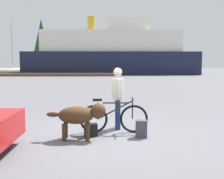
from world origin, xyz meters
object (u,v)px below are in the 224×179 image
Objects in this scene: dog at (80,115)px; sailboat_moored at (13,70)px; bicycle at (113,118)px; person_cyclist at (118,92)px; backpack at (141,129)px; ferry_boat at (112,54)px; handbag_pannier at (91,130)px.

sailboat_moored is (-15.34, 41.52, -0.08)m from dog.
bicycle is 1.06× the size of person_cyclist.
sailboat_moored reaches higher than dog.
sailboat_moored is at bearing 112.11° from backpack.
sailboat_moored is at bearing 111.52° from bicycle.
person_cyclist is at bearing -91.06° from ferry_boat.
sailboat_moored is (-16.28, 40.48, -0.51)m from person_cyclist.
sailboat_moored is (-16.14, 40.94, 0.10)m from bicycle.
dog is 0.16× the size of sailboat_moored.
dog is 3.34× the size of backpack.
sailboat_moored reaches higher than bicycle.
backpack is 1.25m from handbag_pannier.
sailboat_moored is (-15.57, 41.25, 0.34)m from handbag_pannier.
backpack is 1.32× the size of handbag_pannier.
dog is 1.52m from backpack.
ferry_boat reaches higher than sailboat_moored.
backpack is 44.68m from sailboat_moored.
handbag_pannier is at bearing 173.43° from backpack.
ferry_boat is (1.62, 37.82, 2.63)m from dog.
person_cyclist is 5.24× the size of handbag_pannier.
backpack reaches higher than handbag_pannier.
backpack is (1.47, 0.12, -0.36)m from dog.
person_cyclist reaches higher than bicycle.
person_cyclist is 1.32m from backpack.
person_cyclist is 0.19× the size of sailboat_moored.
ferry_boat is at bearing 87.55° from dog.
dog is at bearing -69.72° from sailboat_moored.
ferry_boat is (0.68, 36.78, 2.20)m from person_cyclist.
bicycle is 1.00m from dog.
handbag_pannier is at bearing -151.10° from bicycle.
sailboat_moored reaches higher than backpack.
person_cyclist reaches higher than dog.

